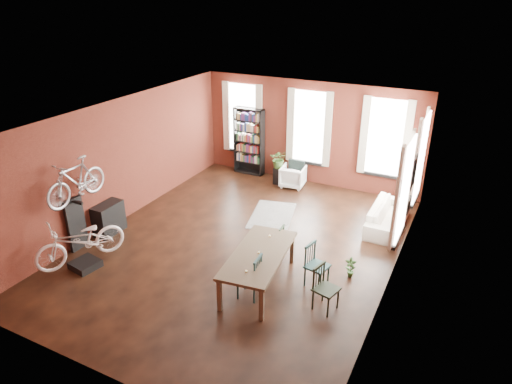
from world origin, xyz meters
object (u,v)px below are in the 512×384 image
Objects in this scene: dining_table at (259,269)px; white_armchair at (293,175)px; dining_chair_b at (275,241)px; console_table at (109,218)px; bike_trainer at (85,264)px; bicycle_floor at (77,222)px; cream_sofa at (389,212)px; plant_stand at (278,175)px; dining_chair_a at (249,276)px; bookshelf at (249,141)px; dining_chair_c at (326,289)px; dining_chair_d at (317,266)px.

dining_table is 5.26m from white_armchair.
dining_chair_b is 0.97× the size of console_table.
bicycle_floor is at bearing 177.68° from bike_trainer.
cream_sofa is 3.93m from plant_stand.
cream_sofa is at bearing 136.83° from dining_chair_b.
dining_table is 1.19m from dining_chair_b.
dining_chair_a is 6.70m from bookshelf.
bookshelf is 4.00× the size of bike_trainer.
dining_table is at bearing 98.56° from white_armchair.
bike_trainer is at bearing -66.70° from console_table.
white_armchair is at bearing 67.93° from cream_sofa.
white_armchair is 5.67m from console_table.
dining_chair_c reaches higher than console_table.
dining_chair_d is 3.35m from cream_sofa.
dining_chair_d is at bearing 57.22° from dining_chair_b.
dining_table is at bearing -3.68° from console_table.
dining_table is 1.21m from dining_chair_d.
bookshelf reaches higher than console_table.
console_table is at bearing 51.62° from white_armchair.
bicycle_floor is at bearing 121.50° from dining_chair_d.
dining_chair_c is at bearing -50.74° from bookshelf.
dining_chair_b is 4.29m from console_table.
cream_sofa is (0.37, 3.91, -0.06)m from dining_chair_c.
plant_stand is at bearing 73.21° from bike_trainer.
console_table reaches higher than plant_stand.
bicycle_floor reaches higher than console_table.
bicycle_floor is at bearing 115.84° from dining_chair_c.
dining_chair_b is at bearing 12.13° from console_table.
plant_stand is (-2.93, 4.56, -0.20)m from dining_chair_d.
dining_chair_d reaches higher than dining_table.
cream_sofa reaches higher than console_table.
dining_chair_a reaches higher than console_table.
bookshelf is 6.70m from bicycle_floor.
dining_table is at bearing 99.62° from dining_chair_c.
bicycle_floor is at bearing -95.78° from bookshelf.
bicycle_floor reaches higher than dining_chair_a.
white_armchair is 1.33× the size of bike_trainer.
bookshelf is 1.13× the size of bicycle_floor.
plant_stand is (-1.84, 5.08, -0.11)m from dining_table.
cream_sofa is at bearing 56.81° from dining_table.
dining_chair_a is at bearing 156.11° from cream_sofa.
cream_sofa is 7.15m from console_table.
dining_chair_c is at bearing -4.00° from console_table.
bicycle_floor is at bearing -83.37° from dining_chair_a.
bookshelf is 1.93m from white_armchair.
dining_chair_c is at bearing 96.79° from dining_chair_a.
dining_table is at bearing -60.66° from bookshelf.
cream_sofa reaches higher than dining_table.
white_armchair is at bearing 69.13° from bike_trainer.
bike_trainer is 1.02× the size of plant_stand.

